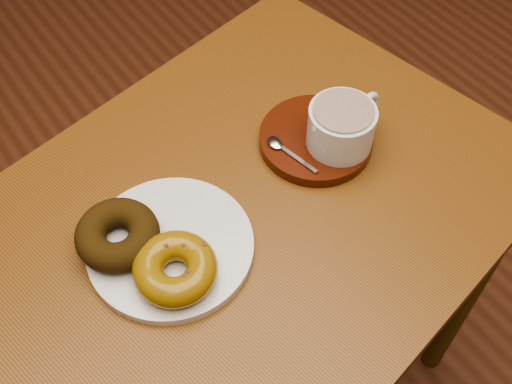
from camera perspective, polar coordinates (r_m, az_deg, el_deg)
cafe_table at (r=0.96m, az=-0.97°, el=-5.39°), size 0.87×0.71×0.73m
donut_plate at (r=0.83m, az=-7.60°, el=-4.83°), size 0.28×0.28×0.01m
donut_cinnamon at (r=0.82m, az=-12.22°, el=-3.74°), size 0.13×0.13×0.04m
donut_caramel at (r=0.78m, az=-7.21°, el=-6.77°), size 0.14×0.14×0.04m
saucer at (r=0.93m, az=5.33°, el=4.68°), size 0.22×0.22×0.02m
coffee_cup at (r=0.90m, az=7.66°, el=5.87°), size 0.12×0.09×0.07m
teaspoon at (r=0.91m, az=2.11°, el=4.14°), size 0.03×0.09×0.01m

